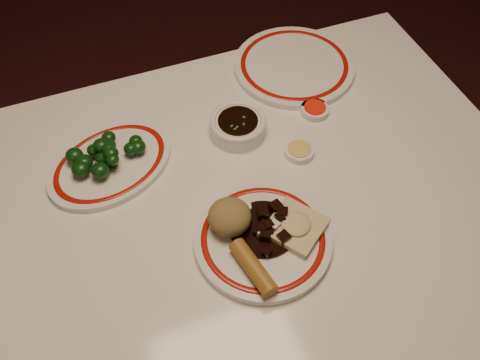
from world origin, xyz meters
name	(u,v)px	position (x,y,z in m)	size (l,w,h in m)	color
ground	(243,340)	(0.00, 0.00, 0.00)	(7.00, 7.00, 0.00)	black
dining_table	(244,225)	(0.00, 0.00, 0.66)	(1.20, 0.90, 0.75)	white
main_plate	(263,240)	(0.00, -0.10, 0.76)	(0.35, 0.35, 0.02)	silver
rice_mound	(230,217)	(-0.05, -0.06, 0.80)	(0.08, 0.08, 0.06)	olive
spring_roll	(253,268)	(-0.05, -0.16, 0.78)	(0.03, 0.03, 0.12)	#9C6926
fried_wonton	(296,226)	(0.06, -0.11, 0.78)	(0.14, 0.14, 0.03)	#C7BC8C
stirfry_heap	(266,225)	(0.01, -0.09, 0.78)	(0.13, 0.13, 0.03)	black
broccoli_plate	(110,164)	(-0.23, 0.18, 0.76)	(0.33, 0.31, 0.02)	silver
broccoli_pile	(104,154)	(-0.24, 0.19, 0.79)	(0.16, 0.12, 0.05)	#23471C
soy_bowl	(238,127)	(0.05, 0.18, 0.77)	(0.12, 0.12, 0.04)	silver
sweet_sour_dish	(315,110)	(0.24, 0.17, 0.76)	(0.06, 0.06, 0.02)	silver
mustard_dish	(299,151)	(0.16, 0.07, 0.76)	(0.06, 0.06, 0.02)	silver
far_plate	(294,66)	(0.26, 0.33, 0.76)	(0.33, 0.33, 0.02)	silver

